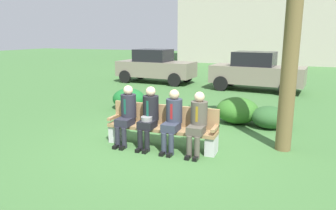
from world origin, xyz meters
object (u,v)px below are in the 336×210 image
seated_man_rightmost (198,120)px  shrub_far_lawn (237,110)px  seated_man_centerright (173,117)px  shrub_near_bench (129,99)px  seated_man_leftmost (127,112)px  parked_car_far (256,71)px  park_bench (162,127)px  seated_man_centerleft (149,114)px  shrub_mid_lawn (269,117)px  parked_car_near (155,66)px

seated_man_rightmost → shrub_far_lawn: seated_man_rightmost is taller
seated_man_centerright → shrub_near_bench: size_ratio=1.19×
shrub_far_lawn → seated_man_leftmost: bearing=-127.7°
seated_man_leftmost → parked_car_far: 8.32m
park_bench → shrub_near_bench: park_bench is taller
seated_man_centerleft → shrub_far_lawn: size_ratio=1.14×
shrub_near_bench → shrub_far_lawn: (3.60, -0.41, 0.02)m
seated_man_leftmost → seated_man_centerleft: size_ratio=0.99×
park_bench → seated_man_leftmost: 0.85m
shrub_mid_lawn → shrub_far_lawn: 0.88m
shrub_near_bench → parked_car_far: (3.48, 5.10, 0.50)m
seated_man_centerright → park_bench: bearing=155.5°
seated_man_leftmost → seated_man_centerright: bearing=-0.1°
shrub_far_lawn → parked_car_near: bearing=130.3°
seated_man_centerright → seated_man_rightmost: bearing=-0.1°
shrub_far_lawn → parked_car_near: 7.97m
parked_car_near → seated_man_centerright: bearing=-64.0°
park_bench → shrub_near_bench: size_ratio=2.25×
park_bench → seated_man_leftmost: bearing=-170.7°
seated_man_rightmost → shrub_near_bench: size_ratio=1.18×
seated_man_centerright → seated_man_rightmost: 0.54m
seated_man_centerleft → seated_man_centerright: bearing=0.3°
seated_man_rightmost → shrub_near_bench: bearing=137.0°
seated_man_centerright → shrub_mid_lawn: seated_man_centerright is taller
seated_man_leftmost → parked_car_far: bearing=76.9°
seated_man_centerright → parked_car_far: size_ratio=0.32×
shrub_far_lawn → parked_car_near: parked_car_near is taller
seated_man_leftmost → shrub_far_lawn: 3.29m
shrub_near_bench → parked_car_near: size_ratio=0.27×
seated_man_leftmost → parked_car_near: size_ratio=0.33×
seated_man_rightmost → seated_man_centerleft: bearing=-179.9°
seated_man_centerright → shrub_mid_lawn: size_ratio=1.38×
seated_man_centerleft → shrub_far_lawn: bearing=60.6°
shrub_near_bench → shrub_far_lawn: bearing=-6.5°
seated_man_centerleft → shrub_far_lawn: seated_man_centerleft is taller
shrub_far_lawn → parked_car_near: size_ratio=0.29×
shrub_near_bench → shrub_far_lawn: shrub_far_lawn is taller
park_bench → seated_man_rightmost: size_ratio=1.91×
parked_car_far → seated_man_centerleft: bearing=-99.4°
shrub_mid_lawn → seated_man_rightmost: bearing=-117.1°
seated_man_leftmost → seated_man_centerleft: (0.54, -0.00, 0.00)m
seated_man_centerleft → seated_man_centerright: size_ratio=1.02×
shrub_far_lawn → shrub_mid_lawn: bearing=-11.6°
shrub_far_lawn → parked_car_far: (-0.11, 5.51, 0.48)m
seated_man_centerleft → parked_car_near: 9.41m
shrub_near_bench → parked_car_far: bearing=55.7°
seated_man_leftmost → seated_man_rightmost: (1.62, -0.00, -0.02)m
seated_man_leftmost → shrub_mid_lawn: bearing=40.1°
seated_man_rightmost → parked_car_far: (0.27, 8.10, 0.13)m
parked_car_near → parked_car_far: same height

